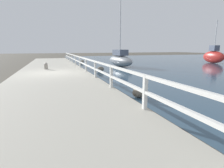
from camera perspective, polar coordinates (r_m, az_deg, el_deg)
ground_plane at (r=12.08m, az=-18.67°, el=2.34°), size 120.00×120.00×0.00m
dock_walkway at (r=12.07m, az=-18.71°, el=2.93°), size 4.58×36.00×0.25m
railing at (r=12.19m, az=-8.54°, el=7.01°), size 0.10×32.50×0.90m
boulder_water_edge at (r=21.71m, az=-9.87°, el=6.98°), size 0.39×0.35×0.29m
boulder_far_strip at (r=13.87m, az=-3.75°, el=4.89°), size 0.55×0.49×0.41m
boulder_near_dock at (r=6.61m, az=8.71°, el=-2.82°), size 0.49×0.44×0.37m
boulder_upstream at (r=23.20m, az=-9.65°, el=7.33°), size 0.45×0.40×0.33m
mooring_bollard at (r=14.20m, az=-20.75°, el=5.53°), size 0.26×0.26×0.51m
sailboat_red at (r=25.57m, az=30.20°, el=7.86°), size 1.53×3.49×5.18m
sailboat_gray at (r=18.12m, az=2.64°, el=7.98°), size 1.47×4.98×6.48m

